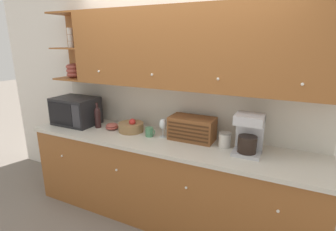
{
  "coord_description": "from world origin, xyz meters",
  "views": [
    {
      "loc": [
        1.18,
        -2.64,
        1.95
      ],
      "look_at": [
        0.0,
        -0.23,
        1.18
      ],
      "focal_mm": 28.0,
      "sensor_mm": 36.0,
      "label": 1
    }
  ],
  "objects_px": {
    "storage_canister": "(225,140)",
    "coffee_maker": "(249,134)",
    "wine_bottle": "(98,116)",
    "fruit_basket": "(131,127)",
    "bowl_stack_on_counter": "(112,126)",
    "mug": "(150,132)",
    "microwave": "(76,111)",
    "bread_box": "(192,128)",
    "wine_glass": "(163,125)"
  },
  "relations": [
    {
      "from": "mug",
      "to": "storage_canister",
      "type": "bearing_deg",
      "value": 4.92
    },
    {
      "from": "wine_bottle",
      "to": "wine_glass",
      "type": "height_order",
      "value": "wine_bottle"
    },
    {
      "from": "wine_glass",
      "to": "storage_canister",
      "type": "bearing_deg",
      "value": 1.96
    },
    {
      "from": "wine_bottle",
      "to": "fruit_basket",
      "type": "bearing_deg",
      "value": 7.14
    },
    {
      "from": "coffee_maker",
      "to": "bread_box",
      "type": "bearing_deg",
      "value": 169.49
    },
    {
      "from": "storage_canister",
      "to": "coffee_maker",
      "type": "distance_m",
      "value": 0.27
    },
    {
      "from": "mug",
      "to": "microwave",
      "type": "bearing_deg",
      "value": -179.49
    },
    {
      "from": "bowl_stack_on_counter",
      "to": "mug",
      "type": "xyz_separation_m",
      "value": [
        0.52,
        -0.02,
        0.02
      ]
    },
    {
      "from": "wine_bottle",
      "to": "bread_box",
      "type": "relative_size",
      "value": 0.65
    },
    {
      "from": "microwave",
      "to": "bowl_stack_on_counter",
      "type": "distance_m",
      "value": 0.55
    },
    {
      "from": "storage_canister",
      "to": "coffee_maker",
      "type": "xyz_separation_m",
      "value": [
        0.23,
        -0.07,
        0.12
      ]
    },
    {
      "from": "storage_canister",
      "to": "bread_box",
      "type": "bearing_deg",
      "value": 172.94
    },
    {
      "from": "bowl_stack_on_counter",
      "to": "bread_box",
      "type": "distance_m",
      "value": 0.98
    },
    {
      "from": "bread_box",
      "to": "coffee_maker",
      "type": "height_order",
      "value": "coffee_maker"
    },
    {
      "from": "mug",
      "to": "wine_glass",
      "type": "bearing_deg",
      "value": 18.45
    },
    {
      "from": "bowl_stack_on_counter",
      "to": "fruit_basket",
      "type": "xyz_separation_m",
      "value": [
        0.25,
        0.03,
        0.02
      ]
    },
    {
      "from": "mug",
      "to": "storage_canister",
      "type": "relative_size",
      "value": 0.68
    },
    {
      "from": "coffee_maker",
      "to": "fruit_basket",
      "type": "bearing_deg",
      "value": 178.04
    },
    {
      "from": "coffee_maker",
      "to": "bowl_stack_on_counter",
      "type": "bearing_deg",
      "value": 179.59
    },
    {
      "from": "wine_glass",
      "to": "fruit_basket",
      "type": "bearing_deg",
      "value": 179.62
    },
    {
      "from": "wine_bottle",
      "to": "wine_glass",
      "type": "relative_size",
      "value": 1.47
    },
    {
      "from": "wine_glass",
      "to": "coffee_maker",
      "type": "distance_m",
      "value": 0.9
    },
    {
      "from": "storage_canister",
      "to": "mug",
      "type": "bearing_deg",
      "value": -175.08
    },
    {
      "from": "bread_box",
      "to": "storage_canister",
      "type": "distance_m",
      "value": 0.37
    },
    {
      "from": "bowl_stack_on_counter",
      "to": "microwave",
      "type": "bearing_deg",
      "value": -177.26
    },
    {
      "from": "fruit_basket",
      "to": "wine_glass",
      "type": "xyz_separation_m",
      "value": [
        0.41,
        -0.0,
        0.09
      ]
    },
    {
      "from": "bowl_stack_on_counter",
      "to": "bread_box",
      "type": "height_order",
      "value": "bread_box"
    },
    {
      "from": "wine_bottle",
      "to": "storage_canister",
      "type": "bearing_deg",
      "value": 2.82
    },
    {
      "from": "wine_bottle",
      "to": "microwave",
      "type": "bearing_deg",
      "value": -179.31
    },
    {
      "from": "microwave",
      "to": "wine_bottle",
      "type": "distance_m",
      "value": 0.34
    },
    {
      "from": "wine_glass",
      "to": "microwave",
      "type": "bearing_deg",
      "value": -177.3
    },
    {
      "from": "mug",
      "to": "storage_canister",
      "type": "distance_m",
      "value": 0.81
    },
    {
      "from": "bowl_stack_on_counter",
      "to": "fruit_basket",
      "type": "relative_size",
      "value": 0.53
    },
    {
      "from": "bowl_stack_on_counter",
      "to": "coffee_maker",
      "type": "height_order",
      "value": "coffee_maker"
    },
    {
      "from": "wine_bottle",
      "to": "bowl_stack_on_counter",
      "type": "bearing_deg",
      "value": 6.36
    },
    {
      "from": "mug",
      "to": "coffee_maker",
      "type": "distance_m",
      "value": 1.05
    },
    {
      "from": "microwave",
      "to": "coffee_maker",
      "type": "distance_m",
      "value": 2.1
    },
    {
      "from": "wine_bottle",
      "to": "bread_box",
      "type": "height_order",
      "value": "wine_bottle"
    },
    {
      "from": "microwave",
      "to": "wine_glass",
      "type": "relative_size",
      "value": 2.54
    },
    {
      "from": "bowl_stack_on_counter",
      "to": "mug",
      "type": "distance_m",
      "value": 0.52
    },
    {
      "from": "wine_glass",
      "to": "bread_box",
      "type": "relative_size",
      "value": 0.44
    },
    {
      "from": "wine_glass",
      "to": "bowl_stack_on_counter",
      "type": "bearing_deg",
      "value": -177.33
    },
    {
      "from": "bowl_stack_on_counter",
      "to": "coffee_maker",
      "type": "relative_size",
      "value": 0.4
    },
    {
      "from": "microwave",
      "to": "fruit_basket",
      "type": "height_order",
      "value": "microwave"
    },
    {
      "from": "storage_canister",
      "to": "coffee_maker",
      "type": "relative_size",
      "value": 0.39
    },
    {
      "from": "mug",
      "to": "bread_box",
      "type": "height_order",
      "value": "bread_box"
    },
    {
      "from": "storage_canister",
      "to": "wine_bottle",
      "type": "bearing_deg",
      "value": -177.18
    },
    {
      "from": "bread_box",
      "to": "wine_bottle",
      "type": "bearing_deg",
      "value": -174.13
    },
    {
      "from": "wine_bottle",
      "to": "bowl_stack_on_counter",
      "type": "relative_size",
      "value": 2.01
    },
    {
      "from": "microwave",
      "to": "bread_box",
      "type": "bearing_deg",
      "value": 4.71
    }
  ]
}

